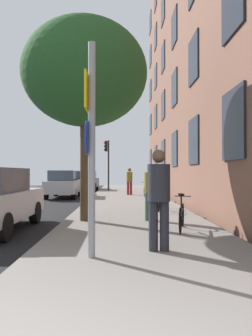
% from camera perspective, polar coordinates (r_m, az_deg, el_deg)
% --- Properties ---
extents(ground_plane, '(41.80, 41.80, 0.00)m').
position_cam_1_polar(ground_plane, '(16.93, -11.56, -5.92)').
color(ground_plane, '#332D28').
extents(road_asphalt, '(7.00, 38.00, 0.01)m').
position_cam_1_polar(road_asphalt, '(17.43, -18.40, -5.73)').
color(road_asphalt, black).
rests_on(road_asphalt, ground).
extents(sidewalk, '(4.20, 38.00, 0.12)m').
position_cam_1_polar(sidewalk, '(16.66, 0.43, -5.81)').
color(sidewalk, gray).
rests_on(sidewalk, ground).
extents(building_facade, '(0.56, 27.00, 16.42)m').
position_cam_1_polar(building_facade, '(17.70, 9.53, 21.49)').
color(building_facade, brown).
rests_on(building_facade, ground).
extents(sign_post, '(0.16, 0.60, 3.56)m').
position_cam_1_polar(sign_post, '(5.33, -6.39, 5.14)').
color(sign_post, gray).
rests_on(sign_post, sidewalk).
extents(traffic_light, '(0.43, 0.24, 3.86)m').
position_cam_1_polar(traffic_light, '(24.48, -3.37, 2.10)').
color(traffic_light, black).
rests_on(traffic_light, sidewalk).
extents(tree_near, '(3.64, 3.64, 5.83)m').
position_cam_1_polar(tree_near, '(9.78, -7.34, 16.31)').
color(tree_near, '#4C3823').
rests_on(tree_near, sidewalk).
extents(bicycle_0, '(0.55, 1.57, 0.89)m').
position_cam_1_polar(bicycle_0, '(7.94, 9.89, -8.39)').
color(bicycle_0, black).
rests_on(bicycle_0, sidewalk).
extents(bicycle_1, '(0.50, 1.74, 0.97)m').
position_cam_1_polar(bicycle_1, '(11.88, 6.04, -5.69)').
color(bicycle_1, black).
rests_on(bicycle_1, sidewalk).
extents(bicycle_2, '(0.42, 1.70, 0.97)m').
position_cam_1_polar(bicycle_2, '(17.33, 3.79, -4.16)').
color(bicycle_2, black).
rests_on(bicycle_2, sidewalk).
extents(pedestrian_0, '(0.54, 0.54, 1.81)m').
position_cam_1_polar(pedestrian_0, '(5.74, 5.88, -4.44)').
color(pedestrian_0, '#26262D').
rests_on(pedestrian_0, sidewalk).
extents(pedestrian_1, '(0.43, 0.43, 1.64)m').
position_cam_1_polar(pedestrian_1, '(9.33, 4.41, -3.62)').
color(pedestrian_1, '#33594C').
rests_on(pedestrian_1, sidewalk).
extents(pedestrian_2, '(0.43, 0.43, 1.68)m').
position_cam_1_polar(pedestrian_2, '(20.00, 0.63, -2.06)').
color(pedestrian_2, maroon).
rests_on(pedestrian_2, sidewalk).
extents(car_1, '(1.82, 4.36, 1.62)m').
position_cam_1_polar(car_1, '(19.51, -11.00, -2.77)').
color(car_1, '#B7B7BC').
rests_on(car_1, road_asphalt).
extents(car_2, '(1.90, 4.09, 1.62)m').
position_cam_1_polar(car_2, '(26.53, -7.15, -2.25)').
color(car_2, black).
rests_on(car_2, road_asphalt).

